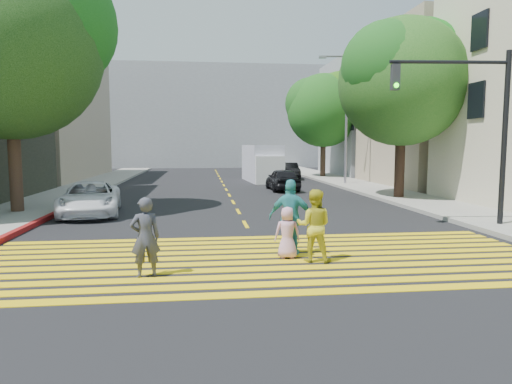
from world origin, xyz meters
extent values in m
plane|color=black|center=(0.00, 0.00, 0.00)|extent=(120.00, 120.00, 0.00)
cube|color=gray|center=(-8.50, 22.00, 0.07)|extent=(3.00, 40.00, 0.15)
cube|color=gray|center=(8.50, 15.00, 0.07)|extent=(3.00, 60.00, 0.15)
cube|color=maroon|center=(-6.90, 6.00, 0.08)|extent=(0.20, 8.00, 0.16)
cube|color=yellow|center=(0.00, -1.20, 0.01)|extent=(13.40, 0.35, 0.01)
cube|color=yellow|center=(0.00, -0.65, 0.01)|extent=(13.40, 0.35, 0.01)
cube|color=yellow|center=(0.00, -0.10, 0.01)|extent=(13.40, 0.35, 0.01)
cube|color=yellow|center=(0.00, 0.45, 0.01)|extent=(13.40, 0.35, 0.01)
cube|color=yellow|center=(0.00, 1.00, 0.01)|extent=(13.40, 0.35, 0.01)
cube|color=yellow|center=(0.00, 1.55, 0.01)|extent=(13.40, 0.35, 0.01)
cube|color=yellow|center=(0.00, 2.10, 0.01)|extent=(13.40, 0.35, 0.01)
cube|color=yellow|center=(0.00, 2.65, 0.01)|extent=(13.40, 0.35, 0.01)
cube|color=yellow|center=(0.00, 3.20, 0.01)|extent=(13.40, 0.35, 0.01)
cube|color=yellow|center=(0.00, 3.75, 0.01)|extent=(13.40, 0.35, 0.01)
cube|color=yellow|center=(0.00, 6.00, 0.01)|extent=(0.12, 1.40, 0.01)
cube|color=yellow|center=(0.00, 9.00, 0.01)|extent=(0.12, 1.40, 0.01)
cube|color=yellow|center=(0.00, 12.00, 0.01)|extent=(0.12, 1.40, 0.01)
cube|color=yellow|center=(0.00, 15.00, 0.01)|extent=(0.12, 1.40, 0.01)
cube|color=yellow|center=(0.00, 18.00, 0.01)|extent=(0.12, 1.40, 0.01)
cube|color=yellow|center=(0.00, 21.00, 0.01)|extent=(0.12, 1.40, 0.01)
cube|color=yellow|center=(0.00, 24.00, 0.01)|extent=(0.12, 1.40, 0.01)
cube|color=yellow|center=(0.00, 27.00, 0.01)|extent=(0.12, 1.40, 0.01)
cube|color=yellow|center=(0.00, 30.00, 0.01)|extent=(0.12, 1.40, 0.01)
cube|color=yellow|center=(0.00, 33.00, 0.01)|extent=(0.12, 1.40, 0.01)
cube|color=yellow|center=(0.00, 36.00, 0.01)|extent=(0.12, 1.40, 0.01)
cube|color=yellow|center=(0.00, 39.00, 0.01)|extent=(0.12, 1.40, 0.01)
cube|color=tan|center=(-16.00, 28.00, 5.00)|extent=(12.00, 16.00, 10.00)
cube|color=tan|center=(15.00, 19.00, 5.00)|extent=(10.00, 10.00, 10.00)
cube|color=gray|center=(15.00, 30.00, 5.00)|extent=(10.00, 10.00, 10.00)
cube|color=gray|center=(0.00, 48.00, 6.00)|extent=(30.00, 8.00, 12.00)
cylinder|color=#381E17|center=(-8.43, 9.15, 1.76)|extent=(0.51, 0.51, 3.51)
sphere|color=#0B3309|center=(-8.43, 9.15, 6.21)|extent=(7.43, 7.43, 6.76)
sphere|color=#175D16|center=(-7.12, 9.61, 7.23)|extent=(5.57, 5.57, 5.07)
cylinder|color=black|center=(8.06, 12.01, 1.60)|extent=(0.58, 0.58, 3.20)
sphere|color=#0C4312|center=(8.06, 12.01, 5.61)|extent=(7.36, 7.36, 6.03)
sphere|color=#074C0E|center=(9.14, 12.63, 6.52)|extent=(5.52, 5.52, 4.52)
sphere|color=#1A641C|center=(7.09, 11.53, 6.21)|extent=(5.15, 5.15, 4.22)
cylinder|color=#362819|center=(8.28, 26.91, 1.53)|extent=(0.56, 0.56, 3.06)
sphere|color=#116415|center=(8.28, 26.91, 5.39)|extent=(7.68, 7.68, 5.83)
sphere|color=#286115|center=(9.46, 26.71, 6.27)|extent=(5.76, 5.76, 4.37)
sphere|color=#245019|center=(7.27, 27.14, 5.97)|extent=(5.38, 5.38, 4.08)
imported|color=#3C3D48|center=(-2.57, 0.16, 0.81)|extent=(0.67, 0.53, 1.62)
imported|color=gold|center=(1.09, 0.98, 0.83)|extent=(0.96, 0.84, 1.65)
imported|color=#D095B3|center=(0.54, 1.31, 0.61)|extent=(0.63, 0.44, 1.22)
imported|color=teal|center=(0.69, 1.62, 0.92)|extent=(1.16, 0.78, 1.83)
imported|color=white|center=(-5.66, 8.82, 0.63)|extent=(2.72, 4.79, 1.26)
imported|color=black|center=(3.25, 17.15, 0.66)|extent=(1.65, 3.89, 1.31)
imported|color=#A1ACBE|center=(3.18, 28.19, 0.63)|extent=(2.34, 4.52, 1.25)
imported|color=black|center=(5.36, 26.14, 0.64)|extent=(1.56, 3.93, 1.27)
cube|color=silver|center=(2.96, 24.25, 1.32)|extent=(2.49, 5.43, 2.64)
cube|color=silver|center=(3.13, 21.93, 0.95)|extent=(2.10, 1.41, 1.90)
cylinder|color=#292425|center=(2.25, 22.29, 0.37)|extent=(0.32, 0.76, 0.74)
cylinder|color=black|center=(3.94, 22.41, 0.37)|extent=(0.32, 0.76, 0.74)
cylinder|color=black|center=(1.98, 26.09, 0.37)|extent=(0.32, 0.76, 0.74)
cylinder|color=black|center=(3.67, 26.21, 0.37)|extent=(0.32, 0.76, 0.74)
cylinder|color=black|center=(8.00, 4.33, 2.78)|extent=(0.18, 0.18, 5.55)
cylinder|color=black|center=(6.16, 4.49, 5.18)|extent=(3.70, 0.43, 0.11)
cube|color=#2D2E32|center=(4.50, 4.63, 4.72)|extent=(0.26, 0.26, 0.78)
sphere|color=#20D80C|center=(4.49, 4.51, 4.46)|extent=(0.16, 0.16, 0.15)
cylinder|color=gray|center=(7.95, 20.05, 4.25)|extent=(0.17, 0.17, 8.50)
cylinder|color=slate|center=(7.11, 20.15, 8.32)|extent=(1.70, 0.31, 0.11)
cube|color=gray|center=(6.36, 20.24, 8.27)|extent=(0.49, 0.26, 0.14)
camera|label=1|loc=(-1.43, -9.02, 2.65)|focal=32.00mm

